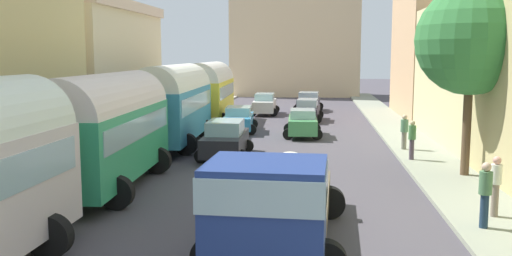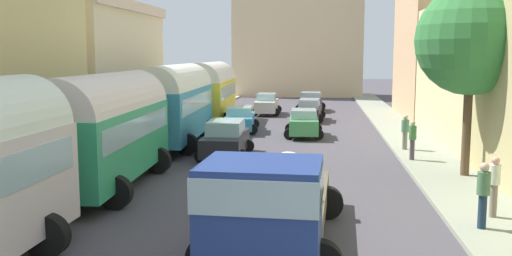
{
  "view_description": "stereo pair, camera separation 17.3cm",
  "coord_description": "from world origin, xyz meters",
  "px_view_note": "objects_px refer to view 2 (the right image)",
  "views": [
    {
      "loc": [
        2.44,
        -2.27,
        4.53
      ],
      "look_at": [
        0.0,
        19.97,
        1.56
      ],
      "focal_mm": 38.84,
      "sensor_mm": 36.0,
      "label": 1
    },
    {
      "loc": [
        2.61,
        -2.25,
        4.53
      ],
      "look_at": [
        0.0,
        19.97,
        1.56
      ],
      "focal_mm": 38.84,
      "sensor_mm": 36.0,
      "label": 2
    }
  ],
  "objects_px": {
    "pedestrian_3": "(412,139)",
    "parked_bus_3": "(211,90)",
    "car_3": "(226,139)",
    "cargo_truck_0": "(272,204)",
    "pedestrian_0": "(483,193)",
    "car_5": "(267,104)",
    "parked_bus_2": "(175,101)",
    "parked_bus_1": "(105,126)",
    "car_1": "(309,110)",
    "car_4": "(240,119)",
    "pedestrian_4": "(494,184)",
    "car_0": "(304,123)",
    "car_2": "(311,101)",
    "pedestrian_2": "(405,131)"
  },
  "relations": [
    {
      "from": "parked_bus_2",
      "to": "parked_bus_3",
      "type": "distance_m",
      "value": 9.0
    },
    {
      "from": "car_1",
      "to": "car_5",
      "type": "xyz_separation_m",
      "value": [
        -3.31,
        3.67,
        0.05
      ]
    },
    {
      "from": "parked_bus_1",
      "to": "car_2",
      "type": "relative_size",
      "value": 2.06
    },
    {
      "from": "car_4",
      "to": "car_0",
      "type": "bearing_deg",
      "value": -22.82
    },
    {
      "from": "cargo_truck_0",
      "to": "car_2",
      "type": "distance_m",
      "value": 33.04
    },
    {
      "from": "pedestrian_2",
      "to": "pedestrian_0",
      "type": "bearing_deg",
      "value": -89.07
    },
    {
      "from": "parked_bus_1",
      "to": "pedestrian_0",
      "type": "bearing_deg",
      "value": -17.31
    },
    {
      "from": "car_5",
      "to": "parked_bus_3",
      "type": "bearing_deg",
      "value": -117.48
    },
    {
      "from": "car_1",
      "to": "car_4",
      "type": "xyz_separation_m",
      "value": [
        -3.96,
        -5.92,
        0.0
      ]
    },
    {
      "from": "parked_bus_3",
      "to": "pedestrian_3",
      "type": "distance_m",
      "value": 16.52
    },
    {
      "from": "parked_bus_3",
      "to": "car_1",
      "type": "bearing_deg",
      "value": 19.92
    },
    {
      "from": "parked_bus_3",
      "to": "car_5",
      "type": "relative_size",
      "value": 1.99
    },
    {
      "from": "car_3",
      "to": "car_4",
      "type": "relative_size",
      "value": 1.0
    },
    {
      "from": "car_3",
      "to": "pedestrian_2",
      "type": "bearing_deg",
      "value": 15.62
    },
    {
      "from": "cargo_truck_0",
      "to": "car_3",
      "type": "bearing_deg",
      "value": 104.48
    },
    {
      "from": "parked_bus_2",
      "to": "pedestrian_3",
      "type": "height_order",
      "value": "parked_bus_2"
    },
    {
      "from": "car_0",
      "to": "car_3",
      "type": "bearing_deg",
      "value": -115.79
    },
    {
      "from": "pedestrian_3",
      "to": "parked_bus_1",
      "type": "bearing_deg",
      "value": -152.39
    },
    {
      "from": "car_2",
      "to": "car_3",
      "type": "bearing_deg",
      "value": -99.07
    },
    {
      "from": "parked_bus_1",
      "to": "car_5",
      "type": "xyz_separation_m",
      "value": [
        3.12,
        24.0,
        -1.34
      ]
    },
    {
      "from": "car_5",
      "to": "parked_bus_2",
      "type": "bearing_deg",
      "value": -101.76
    },
    {
      "from": "car_0",
      "to": "parked_bus_1",
      "type": "bearing_deg",
      "value": -116.16
    },
    {
      "from": "car_3",
      "to": "pedestrian_4",
      "type": "relative_size",
      "value": 2.42
    },
    {
      "from": "car_1",
      "to": "pedestrian_3",
      "type": "distance_m",
      "value": 15.27
    },
    {
      "from": "car_1",
      "to": "car_0",
      "type": "bearing_deg",
      "value": -91.12
    },
    {
      "from": "car_1",
      "to": "pedestrian_3",
      "type": "height_order",
      "value": "pedestrian_3"
    },
    {
      "from": "parked_bus_3",
      "to": "car_3",
      "type": "xyz_separation_m",
      "value": [
        3.06,
        -11.89,
        -1.41
      ]
    },
    {
      "from": "cargo_truck_0",
      "to": "car_5",
      "type": "height_order",
      "value": "cargo_truck_0"
    },
    {
      "from": "cargo_truck_0",
      "to": "pedestrian_0",
      "type": "bearing_deg",
      "value": 24.97
    },
    {
      "from": "pedestrian_2",
      "to": "car_4",
      "type": "bearing_deg",
      "value": 145.13
    },
    {
      "from": "parked_bus_2",
      "to": "pedestrian_3",
      "type": "bearing_deg",
      "value": -16.23
    },
    {
      "from": "car_4",
      "to": "pedestrian_4",
      "type": "distance_m",
      "value": 19.33
    },
    {
      "from": "pedestrian_0",
      "to": "pedestrian_4",
      "type": "distance_m",
      "value": 1.22
    },
    {
      "from": "car_5",
      "to": "pedestrian_4",
      "type": "bearing_deg",
      "value": -71.62
    },
    {
      "from": "parked_bus_1",
      "to": "pedestrian_4",
      "type": "distance_m",
      "value": 12.22
    },
    {
      "from": "parked_bus_1",
      "to": "cargo_truck_0",
      "type": "bearing_deg",
      "value": -43.9
    },
    {
      "from": "parked_bus_1",
      "to": "pedestrian_3",
      "type": "bearing_deg",
      "value": 27.61
    },
    {
      "from": "parked_bus_2",
      "to": "car_2",
      "type": "relative_size",
      "value": 2.17
    },
    {
      "from": "pedestrian_0",
      "to": "pedestrian_3",
      "type": "xyz_separation_m",
      "value": [
        -0.27,
        9.31,
        -0.03
      ]
    },
    {
      "from": "cargo_truck_0",
      "to": "pedestrian_2",
      "type": "bearing_deg",
      "value": 70.85
    },
    {
      "from": "pedestrian_3",
      "to": "pedestrian_4",
      "type": "distance_m",
      "value": 8.28
    },
    {
      "from": "car_0",
      "to": "car_3",
      "type": "xyz_separation_m",
      "value": [
        -3.23,
        -6.69,
        0.05
      ]
    },
    {
      "from": "parked_bus_1",
      "to": "car_2",
      "type": "bearing_deg",
      "value": 76.7
    },
    {
      "from": "car_1",
      "to": "pedestrian_3",
      "type": "bearing_deg",
      "value": -72.37
    },
    {
      "from": "car_4",
      "to": "pedestrian_4",
      "type": "xyz_separation_m",
      "value": [
        9.44,
        -16.86,
        0.3
      ]
    },
    {
      "from": "parked_bus_2",
      "to": "car_0",
      "type": "height_order",
      "value": "parked_bus_2"
    },
    {
      "from": "car_2",
      "to": "car_4",
      "type": "xyz_separation_m",
      "value": [
        -3.93,
        -12.69,
        -0.02
      ]
    },
    {
      "from": "pedestrian_3",
      "to": "parked_bus_3",
      "type": "bearing_deg",
      "value": 132.15
    },
    {
      "from": "pedestrian_3",
      "to": "pedestrian_4",
      "type": "bearing_deg",
      "value": -84.05
    },
    {
      "from": "car_1",
      "to": "pedestrian_4",
      "type": "distance_m",
      "value": 23.44
    }
  ]
}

